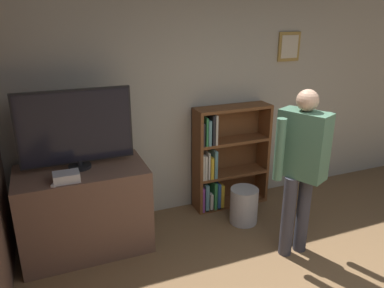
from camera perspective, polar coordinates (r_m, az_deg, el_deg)
wall_back at (r=4.55m, az=3.69°, el=6.97°), size 6.80×0.09×2.70m
tv_ledge at (r=4.01m, az=-16.00°, el=-9.54°), size 1.25×0.71×0.89m
television at (r=3.71m, az=-17.28°, el=2.24°), size 1.07×0.22×0.78m
game_console at (r=3.57m, az=-18.59°, el=-4.79°), size 0.23×0.17×0.08m
remote_loose at (r=3.56m, az=-20.04°, el=-5.61°), size 0.09×0.14×0.02m
bookshelf at (r=4.64m, az=4.82°, el=-2.56°), size 0.95×0.28×1.28m
person at (r=3.69m, az=16.30°, el=-2.50°), size 0.60×0.51×1.69m
waste_bin at (r=4.44m, az=7.91°, el=-9.27°), size 0.32×0.32×0.42m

